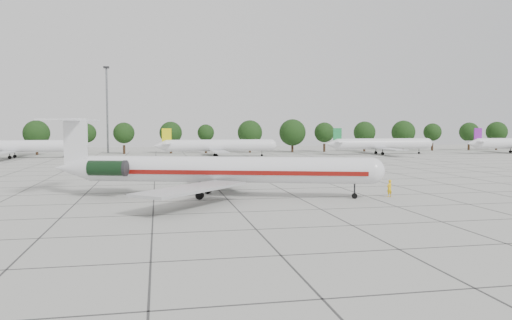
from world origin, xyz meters
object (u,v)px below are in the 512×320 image
at_px(ground_crew, 389,188).
at_px(floodlight_mast, 107,105).
at_px(main_airliner, 209,169).
at_px(bg_airliner_d, 382,144).
at_px(bg_airliner_b, 15,147).
at_px(bg_airliner_c, 219,146).

xyz_separation_m(ground_crew, floodlight_mast, (-40.39, 101.42, 13.30)).
height_order(main_airliner, bg_airliner_d, main_airliner).
bearing_deg(ground_crew, bg_airliner_b, -73.78).
height_order(bg_airliner_b, bg_airliner_c, same).
distance_m(main_airliner, floodlight_mast, 99.84).
bearing_deg(floodlight_mast, bg_airliner_b, -132.83).
bearing_deg(floodlight_mast, bg_airliner_c, -40.55).
relative_size(main_airliner, bg_airliner_b, 1.33).
xyz_separation_m(ground_crew, bg_airliner_b, (-60.37, 79.86, 1.93)).
bearing_deg(bg_airliner_c, main_airliner, -97.84).
relative_size(bg_airliner_b, floodlight_mast, 1.11).
xyz_separation_m(bg_airliner_c, bg_airliner_d, (46.42, 2.36, 0.00)).
bearing_deg(ground_crew, bg_airliner_d, -135.66).
bearing_deg(main_airliner, bg_airliner_b, 134.96).
xyz_separation_m(main_airliner, bg_airliner_c, (9.84, 71.44, -0.26)).
bearing_deg(bg_airliner_b, floodlight_mast, 47.17).
bearing_deg(ground_crew, main_airliner, -32.82).
height_order(main_airliner, bg_airliner_b, main_airliner).
distance_m(main_airliner, ground_crew, 20.75).
distance_m(main_airliner, bg_airliner_c, 72.11).
relative_size(ground_crew, bg_airliner_d, 0.07).
bearing_deg(bg_airliner_b, bg_airliner_d, -1.06).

